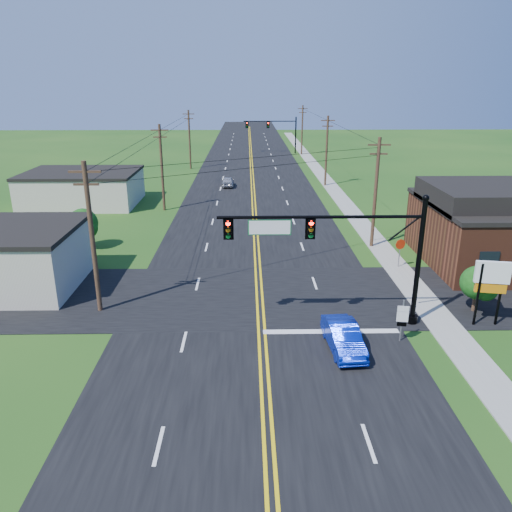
{
  "coord_description": "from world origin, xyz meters",
  "views": [
    {
      "loc": [
        -0.59,
        -17.51,
        13.07
      ],
      "look_at": [
        -0.09,
        10.0,
        3.43
      ],
      "focal_mm": 35.0,
      "sensor_mm": 36.0,
      "label": 1
    }
  ],
  "objects_px": {
    "signal_mast_main": "(339,245)",
    "stop_sign": "(400,247)",
    "blue_car": "(343,338)",
    "route_sign": "(402,318)",
    "signal_mast_far": "(273,129)"
  },
  "relations": [
    {
      "from": "signal_mast_far",
      "to": "stop_sign",
      "type": "height_order",
      "value": "signal_mast_far"
    },
    {
      "from": "blue_car",
      "to": "route_sign",
      "type": "distance_m",
      "value": 3.38
    },
    {
      "from": "signal_mast_main",
      "to": "stop_sign",
      "type": "xyz_separation_m",
      "value": [
        6.28,
        8.98,
        -3.14
      ]
    },
    {
      "from": "route_sign",
      "to": "stop_sign",
      "type": "bearing_deg",
      "value": 82.14
    },
    {
      "from": "route_sign",
      "to": "stop_sign",
      "type": "xyz_separation_m",
      "value": [
        3.12,
        11.1,
        0.21
      ]
    },
    {
      "from": "signal_mast_main",
      "to": "blue_car",
      "type": "bearing_deg",
      "value": -90.86
    },
    {
      "from": "blue_car",
      "to": "stop_sign",
      "type": "bearing_deg",
      "value": 57.5
    },
    {
      "from": "route_sign",
      "to": "signal_mast_main",
      "type": "bearing_deg",
      "value": 154.03
    },
    {
      "from": "route_sign",
      "to": "blue_car",
      "type": "bearing_deg",
      "value": -157.93
    },
    {
      "from": "blue_car",
      "to": "stop_sign",
      "type": "distance_m",
      "value": 13.52
    },
    {
      "from": "signal_mast_far",
      "to": "blue_car",
      "type": "bearing_deg",
      "value": -90.11
    },
    {
      "from": "signal_mast_far",
      "to": "signal_mast_main",
      "type": "bearing_deg",
      "value": -90.08
    },
    {
      "from": "stop_sign",
      "to": "signal_mast_main",
      "type": "bearing_deg",
      "value": -138.42
    },
    {
      "from": "blue_car",
      "to": "signal_mast_main",
      "type": "bearing_deg",
      "value": 84.62
    },
    {
      "from": "signal_mast_far",
      "to": "blue_car",
      "type": "distance_m",
      "value": 75.03
    }
  ]
}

